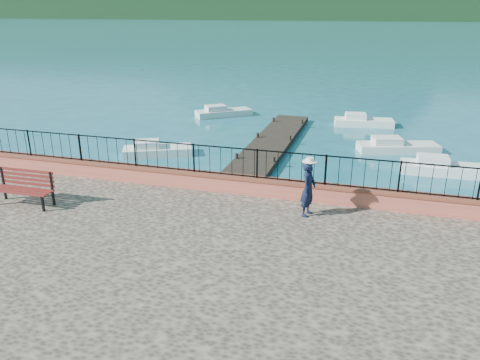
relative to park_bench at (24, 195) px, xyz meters
The scene contains 13 objects.
ground 7.28m from the park_bench, ahead, with size 2000.00×2000.00×0.00m, color #19596B.
parapet 7.64m from the park_bench, 22.17° to the left, with size 28.00×0.46×0.58m, color #C96848.
railing 7.67m from the park_bench, 22.17° to the left, with size 27.00×0.05×0.95m, color black.
dock 12.36m from the park_bench, 65.59° to the left, with size 2.00×16.00×0.30m, color #2D231C.
far_forest 299.36m from the park_bench, 88.65° to the left, with size 900.00×60.00×18.00m, color black.
park_bench is the anchor object (origin of this frame).
person 8.81m from the park_bench, 11.26° to the left, with size 0.61×0.40×1.67m, color black.
hat 8.91m from the park_bench, 11.26° to the left, with size 0.44×0.44×0.12m, color white.
boat_0 9.55m from the park_bench, 90.54° to the left, with size 3.38×1.30×0.80m, color silver.
boat_1 17.22m from the park_bench, 37.97° to the left, with size 3.79×1.30×0.80m, color silver.
boat_2 17.86m from the park_bench, 49.49° to the left, with size 4.05×1.30×0.80m, color silver.
boat_3 19.13m from the park_bench, 89.25° to the left, with size 3.78×1.30×0.80m, color silver.
boat_4 21.26m from the park_bench, 63.01° to the left, with size 3.59×1.30×0.80m, color white.
Camera 1 is at (3.23, -10.25, 7.01)m, focal length 35.00 mm.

